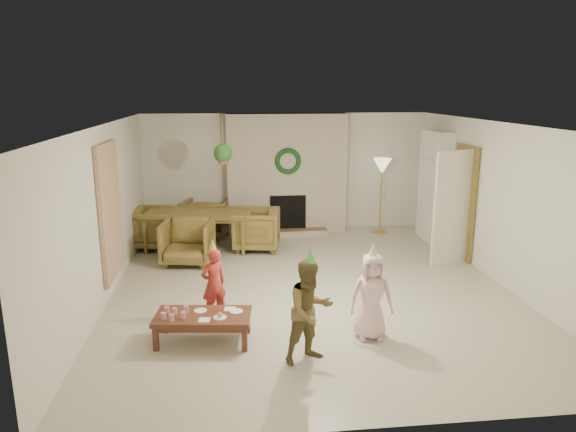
{
  "coord_description": "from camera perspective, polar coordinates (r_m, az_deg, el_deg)",
  "views": [
    {
      "loc": [
        -1.19,
        -7.54,
        3.01
      ],
      "look_at": [
        -0.3,
        0.4,
        1.05
      ],
      "focal_mm": 32.65,
      "sensor_mm": 36.0,
      "label": 1
    }
  ],
  "objects": [
    {
      "name": "floor",
      "position": [
        8.21,
        2.41,
        -7.75
      ],
      "size": [
        7.0,
        7.0,
        0.0
      ],
      "primitive_type": "plane",
      "color": "#B7B29E",
      "rests_on": "ground"
    },
    {
      "name": "ceiling",
      "position": [
        7.65,
        2.6,
        9.94
      ],
      "size": [
        7.0,
        7.0,
        0.0
      ],
      "primitive_type": "plane",
      "rotation": [
        3.14,
        0.0,
        0.0
      ],
      "color": "white",
      "rests_on": "wall_back"
    },
    {
      "name": "wall_back",
      "position": [
        11.25,
        -0.24,
        4.78
      ],
      "size": [
        7.0,
        0.0,
        7.0
      ],
      "primitive_type": "plane",
      "rotation": [
        1.57,
        0.0,
        0.0
      ],
      "color": "silver",
      "rests_on": "floor"
    },
    {
      "name": "wall_front",
      "position": [
        4.57,
        9.33,
        -9.09
      ],
      "size": [
        7.0,
        0.0,
        7.0
      ],
      "primitive_type": "plane",
      "rotation": [
        -1.57,
        0.0,
        0.0
      ],
      "color": "silver",
      "rests_on": "floor"
    },
    {
      "name": "wall_left",
      "position": [
        7.96,
        -19.37,
        0.2
      ],
      "size": [
        0.0,
        7.0,
        7.0
      ],
      "primitive_type": "plane",
      "rotation": [
        1.57,
        0.0,
        1.57
      ],
      "color": "silver",
      "rests_on": "floor"
    },
    {
      "name": "wall_right",
      "position": [
        8.81,
        22.18,
        1.22
      ],
      "size": [
        0.0,
        7.0,
        7.0
      ],
      "primitive_type": "plane",
      "rotation": [
        1.57,
        0.0,
        -1.57
      ],
      "color": "silver",
      "rests_on": "floor"
    },
    {
      "name": "fireplace_mass",
      "position": [
        11.05,
        -0.12,
        4.61
      ],
      "size": [
        2.5,
        0.4,
        2.5
      ],
      "primitive_type": "cube",
      "color": "#5D2A18",
      "rests_on": "floor"
    },
    {
      "name": "fireplace_hearth",
      "position": [
        10.96,
        0.08,
        -1.83
      ],
      "size": [
        1.6,
        0.3,
        0.12
      ],
      "primitive_type": "cube",
      "color": "brown",
      "rests_on": "floor"
    },
    {
      "name": "fireplace_firebox",
      "position": [
        11.03,
        -0.02,
        0.36
      ],
      "size": [
        0.75,
        0.12,
        0.75
      ],
      "primitive_type": "cube",
      "color": "black",
      "rests_on": "floor"
    },
    {
      "name": "fireplace_wreath",
      "position": [
        10.78,
        0.01,
        6.0
      ],
      "size": [
        0.54,
        0.1,
        0.54
      ],
      "primitive_type": "torus",
      "rotation": [
        1.57,
        0.0,
        0.0
      ],
      "color": "#163B1A",
      "rests_on": "fireplace_mass"
    },
    {
      "name": "floor_lamp_base",
      "position": [
        11.41,
        9.93,
        -1.65
      ],
      "size": [
        0.3,
        0.3,
        0.03
      ],
      "primitive_type": "cylinder",
      "color": "gold",
      "rests_on": "floor"
    },
    {
      "name": "floor_lamp_post",
      "position": [
        11.24,
        10.09,
        1.91
      ],
      "size": [
        0.03,
        0.03,
        1.43
      ],
      "primitive_type": "cylinder",
      "color": "gold",
      "rests_on": "floor"
    },
    {
      "name": "floor_lamp_shade",
      "position": [
        11.12,
        10.23,
        5.37
      ],
      "size": [
        0.38,
        0.38,
        0.32
      ],
      "primitive_type": "cone",
      "rotation": [
        3.14,
        0.0,
        0.0
      ],
      "color": "beige",
      "rests_on": "floor_lamp_post"
    },
    {
      "name": "bookshelf_carcass",
      "position": [
        10.81,
        15.64,
        3.09
      ],
      "size": [
        0.3,
        1.0,
        2.2
      ],
      "primitive_type": "cube",
      "color": "white",
      "rests_on": "floor"
    },
    {
      "name": "bookshelf_shelf_a",
      "position": [
        10.93,
        15.33,
        -0.26
      ],
      "size": [
        0.3,
        0.92,
        0.03
      ],
      "primitive_type": "cube",
      "color": "white",
      "rests_on": "bookshelf_carcass"
    },
    {
      "name": "bookshelf_shelf_b",
      "position": [
        10.85,
        15.46,
        1.79
      ],
      "size": [
        0.3,
        0.92,
        0.03
      ],
      "primitive_type": "cube",
      "color": "white",
      "rests_on": "bookshelf_carcass"
    },
    {
      "name": "bookshelf_shelf_c",
      "position": [
        10.77,
        15.6,
        3.87
      ],
      "size": [
        0.3,
        0.92,
        0.03
      ],
      "primitive_type": "cube",
      "color": "white",
      "rests_on": "bookshelf_carcass"
    },
    {
      "name": "bookshelf_shelf_d",
      "position": [
        10.71,
        15.73,
        5.97
      ],
      "size": [
        0.3,
        0.92,
        0.03
      ],
      "primitive_type": "cube",
      "color": "white",
      "rests_on": "bookshelf_carcass"
    },
    {
      "name": "books_row_lower",
      "position": [
        10.76,
        15.56,
        0.26
      ],
      "size": [
        0.2,
        0.4,
        0.24
      ],
      "primitive_type": "cube",
      "color": "#973C1B",
      "rests_on": "bookshelf_shelf_a"
    },
    {
      "name": "books_row_mid",
      "position": [
        10.86,
        15.31,
        2.56
      ],
      "size": [
        0.2,
        0.44,
        0.24
      ],
      "primitive_type": "cube",
      "color": "#295299",
      "rests_on": "bookshelf_shelf_b"
    },
    {
      "name": "books_row_upper",
      "position": [
        10.65,
        15.74,
        4.46
      ],
      "size": [
        0.2,
        0.36,
        0.22
      ],
      "primitive_type": "cube",
      "color": "#BB8C28",
      "rests_on": "bookshelf_shelf_c"
    },
    {
      "name": "door_frame",
      "position": [
        9.88,
        18.6,
        1.43
      ],
      "size": [
        0.05,
        0.86,
        2.04
      ],
      "primitive_type": "cube",
      "color": "brown",
      "rests_on": "floor"
    },
    {
      "name": "door_leaf",
      "position": [
        9.39,
        17.45,
        0.78
      ],
      "size": [
        0.77,
        0.32,
        2.0
      ],
      "primitive_type": "cube",
      "rotation": [
        0.0,
        0.0,
        -1.22
      ],
      "color": "beige",
      "rests_on": "floor"
    },
    {
      "name": "curtain_panel",
      "position": [
        8.14,
        -18.8,
        0.54
      ],
      "size": [
        0.06,
        1.2,
        2.0
      ],
      "primitive_type": "cube",
      "color": "#CBB18F",
      "rests_on": "wall_left"
    },
    {
      "name": "dining_table",
      "position": [
        10.17,
        -9.71,
        -1.56
      ],
      "size": [
        2.17,
        1.43,
        0.71
      ],
      "primitive_type": "imported",
      "rotation": [
        0.0,
        0.0,
        -0.16
      ],
      "color": "brown",
      "rests_on": "floor"
    },
    {
      "name": "dining_chair_near",
      "position": [
        9.32,
        -10.86,
        -2.78
      ],
      "size": [
        0.96,
        0.98,
        0.78
      ],
      "primitive_type": "imported",
      "rotation": [
        0.0,
        0.0,
        -0.16
      ],
      "color": "brown",
      "rests_on": "floor"
    },
    {
      "name": "dining_chair_far",
      "position": [
        11.0,
        -8.75,
        -0.16
      ],
      "size": [
        0.96,
        0.98,
        0.78
      ],
      "primitive_type": "imported",
      "rotation": [
        0.0,
        0.0,
        2.98
      ],
      "color": "brown",
      "rests_on": "floor"
    },
    {
      "name": "dining_chair_left",
      "position": [
        10.38,
        -14.51,
        -1.28
      ],
      "size": [
        0.98,
        0.96,
        0.78
      ],
      "primitive_type": "imported",
      "rotation": [
        0.0,
        0.0,
        1.41
      ],
      "color": "brown",
      "rests_on": "floor"
    },
    {
      "name": "dining_chair_right",
      "position": [
        9.98,
        -3.48,
        -1.45
      ],
      "size": [
        0.98,
        0.96,
        0.78
      ],
      "primitive_type": "imported",
      "rotation": [
        0.0,
        0.0,
        -1.73
      ],
      "color": "brown",
      "rests_on": "floor"
    },
    {
      "name": "hanging_plant_cord",
      "position": [
        9.08,
        -7.13,
        8.24
      ],
      "size": [
        0.01,
        0.01,
        0.7
      ],
      "primitive_type": "cylinder",
      "color": "tan",
      "rests_on": "ceiling"
    },
    {
      "name": "hanging_plant_pot",
      "position": [
        9.12,
        -7.06,
        6.05
      ],
      "size": [
        0.16,
        0.16,
        0.12
      ],
      "primitive_type": "cylinder",
      "color": "#A43A35",
      "rests_on": "hanging_plant_cord"
    },
    {
      "name": "hanging_plant_foliage",
      "position": [
        9.11,
        -7.09,
        6.8
      ],
      "size": [
        0.32,
        0.32,
        0.32
      ],
      "primitive_type": "sphere",
      "color": "#1D4C19",
      "rests_on": "hanging_plant_pot"
    },
    {
      "name": "coffee_table_top",
      "position": [
        6.51,
        -9.26,
        -10.75
      ],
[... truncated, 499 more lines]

